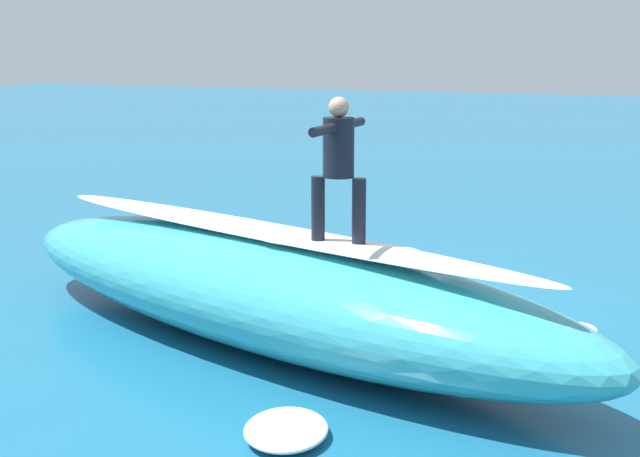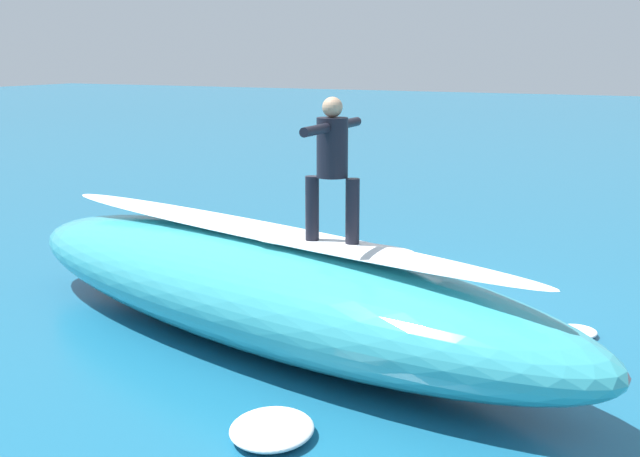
% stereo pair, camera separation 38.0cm
% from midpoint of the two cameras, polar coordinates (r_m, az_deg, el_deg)
% --- Properties ---
extents(ground_plane, '(120.00, 120.00, 0.00)m').
position_cam_midpoint_polar(ground_plane, '(12.94, 1.71, -4.54)').
color(ground_plane, '#196084').
extents(wave_crest, '(9.61, 4.87, 1.36)m').
position_cam_midpoint_polar(wave_crest, '(10.95, -4.42, -3.86)').
color(wave_crest, teal).
rests_on(wave_crest, ground_plane).
extents(wave_foam_lip, '(7.84, 3.05, 0.08)m').
position_cam_midpoint_polar(wave_foam_lip, '(10.79, -4.48, -0.17)').
color(wave_foam_lip, white).
rests_on(wave_foam_lip, wave_crest).
extents(surfboard_riding, '(1.94, 0.63, 0.08)m').
position_cam_midpoint_polar(surfboard_riding, '(10.00, 0.08, -1.06)').
color(surfboard_riding, silver).
rests_on(surfboard_riding, wave_crest).
extents(surfer_riding, '(0.64, 1.53, 1.61)m').
position_cam_midpoint_polar(surfer_riding, '(9.84, 0.08, 4.49)').
color(surfer_riding, black).
rests_on(surfer_riding, surfboard_riding).
extents(surfboard_paddling, '(2.31, 1.53, 0.08)m').
position_cam_midpoint_polar(surfboard_paddling, '(14.51, -1.56, -2.62)').
color(surfboard_paddling, '#EAE5C6').
rests_on(surfboard_paddling, ground_plane).
extents(surfer_paddling, '(1.52, 0.92, 0.29)m').
position_cam_midpoint_polar(surfer_paddling, '(14.37, -1.27, -2.08)').
color(surfer_paddling, black).
rests_on(surfer_paddling, surfboard_paddling).
extents(foam_patch_near, '(1.10, 1.22, 0.17)m').
position_cam_midpoint_polar(foam_patch_near, '(8.51, -3.49, -12.68)').
color(foam_patch_near, white).
rests_on(foam_patch_near, ground_plane).
extents(foam_patch_mid, '(0.77, 0.81, 0.12)m').
position_cam_midpoint_polar(foam_patch_mid, '(11.78, 15.00, -6.26)').
color(foam_patch_mid, white).
rests_on(foam_patch_mid, ground_plane).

